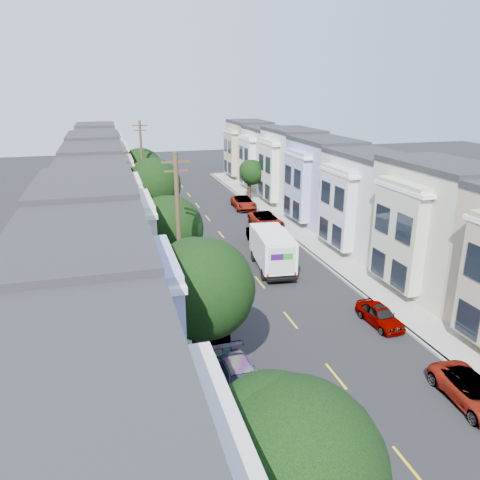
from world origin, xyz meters
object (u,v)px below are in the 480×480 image
Objects in this scene: parked_left_d at (177,248)px; parked_right_d at (244,203)px; tree_b at (201,289)px; parked_left_b at (241,383)px; tree_d at (153,185)px; fedex_truck at (272,248)px; lead_sedan at (258,237)px; tree_c at (169,229)px; tree_a at (288,473)px; tree_e at (141,169)px; parked_right_c at (266,221)px; parked_left_c at (211,321)px; tree_far_r at (252,173)px; utility_pole_near at (179,239)px; parked_right_a at (473,392)px; parked_right_b at (380,315)px; utility_pole_far at (142,168)px.

parked_left_d is 0.77× the size of parked_right_d.
tree_b reaches higher than parked_left_b.
parked_right_d reaches higher than parked_left_d.
fedex_truck is (8.00, -8.49, -3.71)m from tree_d.
tree_c is at bearing -133.30° from lead_sedan.
tree_a reaches higher than tree_e.
lead_sedan is 0.77× the size of parked_right_c.
tree_b is 6.43m from parked_left_c.
tree_b is at bearing -90.00° from tree_e.
tree_a is 1.01× the size of tree_e.
fedex_truck is at bearing -103.15° from tree_far_r.
tree_b is at bearing -115.61° from parked_right_c.
parked_left_c is (-6.60, -8.20, -1.07)m from fedex_truck.
tree_far_r is 31.44m from utility_pole_near.
parked_right_a is at bearing -86.26° from parked_right_d.
tree_a reaches higher than lead_sedan.
tree_a reaches higher than parked_right_b.
parked_right_b is 0.75× the size of parked_right_d.
fedex_truck is 1.50× the size of lead_sedan.
tree_far_r is 32.75m from parked_left_c.
parked_right_d is (11.20, 20.61, -3.74)m from tree_c.
parked_right_b is 0.69× the size of parked_right_c.
tree_far_r is 1.16× the size of parked_right_a.
tree_d reaches higher than fedex_truck.
parked_right_c is at bearing 69.13° from lead_sedan.
utility_pole_far is at bearing -89.97° from tree_e.
tree_a is 1.58× the size of parked_right_a.
parked_left_b reaches higher than lead_sedan.
parked_left_b reaches higher than parked_left_c.
utility_pole_far reaches higher than parked_right_d.
fedex_truck reaches higher than parked_right_a.
tree_b is at bearing -96.86° from parked_left_d.
utility_pole_near is 2.27× the size of parked_right_a.
tree_d is 1.61× the size of parked_left_b.
parked_right_d is (9.80, 33.35, -0.03)m from parked_left_b.
tree_d is 2.06× the size of parked_left_c.
parked_right_d is at bearing 65.96° from utility_pole_near.
tree_b is 0.93× the size of tree_d.
parked_right_a is at bearing -66.93° from tree_d.
parked_right_a is (9.80, -23.07, -0.02)m from parked_left_d.
tree_d is at bearing -168.97° from parked_right_c.
tree_e is at bearing 177.09° from tree_far_r.
utility_pole_near reaches higher than tree_d.
lead_sedan is 0.87× the size of parked_left_b.
parked_left_d is (0.00, 13.46, 0.00)m from parked_left_c.
parked_left_c reaches higher than parked_right_a.
utility_pole_near is at bearing -114.85° from tree_far_r.
parked_right_a is at bearing -45.84° from utility_pole_near.
tree_far_r is 20.86m from parked_left_d.
tree_a is at bearing -106.07° from tree_far_r.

